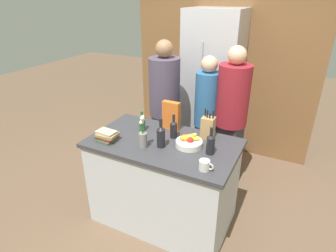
{
  "coord_description": "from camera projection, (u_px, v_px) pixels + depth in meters",
  "views": [
    {
      "loc": [
        1.09,
        -2.07,
        2.2
      ],
      "look_at": [
        0.0,
        0.1,
        1.05
      ],
      "focal_mm": 30.0,
      "sensor_mm": 36.0,
      "label": 1
    }
  ],
  "objects": [
    {
      "name": "ground_plane",
      "position": [
        164.0,
        216.0,
        3.05
      ],
      "size": [
        14.0,
        14.0,
        0.0
      ],
      "primitive_type": "plane",
      "color": "brown"
    },
    {
      "name": "kitchen_island",
      "position": [
        164.0,
        181.0,
        2.85
      ],
      "size": [
        1.41,
        0.81,
        0.93
      ],
      "color": "silver",
      "rests_on": "ground_plane"
    },
    {
      "name": "back_wall_wood",
      "position": [
        223.0,
        63.0,
        3.98
      ],
      "size": [
        2.61,
        0.12,
        2.6
      ],
      "color": "brown",
      "rests_on": "ground_plane"
    },
    {
      "name": "refrigerator",
      "position": [
        212.0,
        89.0,
        3.82
      ],
      "size": [
        0.71,
        0.62,
        2.04
      ],
      "color": "#B7B7BC",
      "rests_on": "ground_plane"
    },
    {
      "name": "fruit_bowl",
      "position": [
        188.0,
        142.0,
        2.57
      ],
      "size": [
        0.25,
        0.25,
        0.1
      ],
      "color": "silver",
      "rests_on": "kitchen_island"
    },
    {
      "name": "knife_block",
      "position": [
        208.0,
        128.0,
        2.68
      ],
      "size": [
        0.12,
        0.1,
        0.29
      ],
      "color": "tan",
      "rests_on": "kitchen_island"
    },
    {
      "name": "flower_vase",
      "position": [
        143.0,
        136.0,
        2.51
      ],
      "size": [
        0.07,
        0.07,
        0.31
      ],
      "color": "gray",
      "rests_on": "kitchen_island"
    },
    {
      "name": "cereal_box",
      "position": [
        171.0,
        116.0,
        2.84
      ],
      "size": [
        0.18,
        0.06,
        0.3
      ],
      "color": "orange",
      "rests_on": "kitchen_island"
    },
    {
      "name": "coffee_mug",
      "position": [
        205.0,
        165.0,
        2.21
      ],
      "size": [
        0.12,
        0.09,
        0.08
      ],
      "color": "silver",
      "rests_on": "kitchen_island"
    },
    {
      "name": "book_stack",
      "position": [
        107.0,
        136.0,
        2.65
      ],
      "size": [
        0.2,
        0.17,
        0.1
      ],
      "color": "#3D6047",
      "rests_on": "kitchen_island"
    },
    {
      "name": "bottle_oil",
      "position": [
        161.0,
        136.0,
        2.52
      ],
      "size": [
        0.08,
        0.08,
        0.28
      ],
      "color": "black",
      "rests_on": "kitchen_island"
    },
    {
      "name": "bottle_vinegar",
      "position": [
        142.0,
        123.0,
        2.84
      ],
      "size": [
        0.06,
        0.06,
        0.21
      ],
      "color": "#286633",
      "rests_on": "kitchen_island"
    },
    {
      "name": "bottle_wine",
      "position": [
        211.0,
        143.0,
        2.42
      ],
      "size": [
        0.07,
        0.07,
        0.25
      ],
      "color": "black",
      "rests_on": "kitchen_island"
    },
    {
      "name": "bottle_water",
      "position": [
        174.0,
        129.0,
        2.69
      ],
      "size": [
        0.07,
        0.07,
        0.24
      ],
      "color": "black",
      "rests_on": "kitchen_island"
    },
    {
      "name": "person_at_sink",
      "position": [
        165.0,
        104.0,
        3.43
      ],
      "size": [
        0.37,
        0.37,
        1.73
      ],
      "rotation": [
        0.0,
        0.0,
        -0.38
      ],
      "color": "#383842",
      "rests_on": "ground_plane"
    },
    {
      "name": "person_in_blue",
      "position": [
        206.0,
        114.0,
        3.32
      ],
      "size": [
        0.29,
        0.29,
        1.59
      ],
      "rotation": [
        0.0,
        0.0,
        0.04
      ],
      "color": "#383842",
      "rests_on": "ground_plane"
    },
    {
      "name": "person_in_red_tee",
      "position": [
        231.0,
        113.0,
        3.19
      ],
      "size": [
        0.36,
        0.36,
        1.71
      ],
      "rotation": [
        0.0,
        0.0,
        -0.36
      ],
      "color": "#383842",
      "rests_on": "ground_plane"
    }
  ]
}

